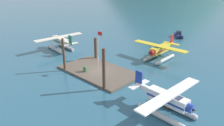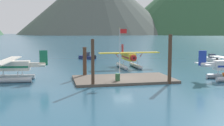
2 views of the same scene
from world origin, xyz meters
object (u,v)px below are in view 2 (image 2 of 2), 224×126
Objects in this scene: fuel_drum at (118,77)px; seaplane_yellow_bow_right at (129,59)px; boat_navy_open_north at (87,57)px; seaplane_cream_port_fwd at (10,69)px; mooring_buoy at (224,75)px; boat_white_open_east at (212,59)px; flagpole at (121,47)px.

fuel_drum is 14.39m from seaplane_yellow_bow_right.
seaplane_yellow_bow_right is 17.71m from boat_navy_open_north.
seaplane_yellow_bow_right is at bearing 27.08° from seaplane_cream_port_fwd.
seaplane_yellow_bow_right is 2.46× the size of boat_navy_open_north.
mooring_buoy is at bearing -63.72° from boat_navy_open_north.
seaplane_cream_port_fwd reaches higher than boat_navy_open_north.
fuel_drum is at bearing -18.14° from seaplane_cream_port_fwd.
flagpole is at bearing -143.20° from boat_white_open_east.
seaplane_cream_port_fwd is at bearing -152.92° from seaplane_yellow_bow_right.
flagpole is 14.44m from mooring_buoy.
seaplane_cream_port_fwd is 41.41m from boat_white_open_east.
fuel_drum is 13.61m from seaplane_cream_port_fwd.
seaplane_cream_port_fwd is 2.16× the size of boat_white_open_east.
seaplane_yellow_bow_right is at bearing 69.25° from fuel_drum.
seaplane_cream_port_fwd is at bearing 161.86° from fuel_drum.
flagpole is 1.32× the size of boat_white_open_east.
mooring_buoy is at bearing 1.58° from fuel_drum.
boat_navy_open_north is (-0.07, 30.34, -0.25)m from fuel_drum.
boat_navy_open_north is at bearing 158.49° from boat_white_open_east.
fuel_drum is at bearing -141.04° from boat_white_open_east.
boat_navy_open_north is (12.84, 26.11, -1.09)m from seaplane_cream_port_fwd.
seaplane_yellow_bow_right reaches higher than boat_white_open_east.
boat_white_open_east is (38.12, 16.15, -1.09)m from seaplane_cream_port_fwd.
seaplane_yellow_bow_right is at bearing 69.59° from flagpole.
mooring_buoy is at bearing -117.72° from boat_white_open_east.
boat_white_open_east is (10.50, 19.97, 0.09)m from mooring_buoy.
boat_white_open_east reaches higher than fuel_drum.
flagpole is 7.28× the size of fuel_drum.
mooring_buoy is at bearing -7.88° from seaplane_cream_port_fwd.
boat_navy_open_north is at bearing 116.28° from mooring_buoy.
flagpole reaches higher than boat_navy_open_north.
mooring_buoy is 0.08× the size of seaplane_cream_port_fwd.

